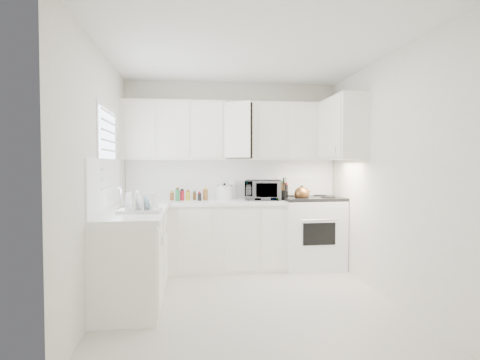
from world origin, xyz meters
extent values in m
plane|color=silver|center=(0.00, 0.00, 0.00)|extent=(3.20, 3.20, 0.00)
plane|color=white|center=(0.00, 0.00, 2.60)|extent=(3.20, 3.20, 0.00)
plane|color=white|center=(0.00, 1.60, 1.30)|extent=(3.00, 0.00, 3.00)
plane|color=white|center=(0.00, -1.60, 1.30)|extent=(3.00, 0.00, 3.00)
plane|color=white|center=(-1.50, 0.00, 1.30)|extent=(0.00, 3.20, 3.20)
plane|color=white|center=(1.50, 0.00, 1.30)|extent=(0.00, 3.20, 3.20)
cube|color=white|center=(-0.39, 1.29, 0.93)|extent=(2.24, 0.64, 0.05)
cube|color=white|center=(-1.19, 0.20, 0.93)|extent=(0.64, 1.62, 0.05)
cube|color=white|center=(0.00, 1.59, 1.23)|extent=(2.98, 0.02, 0.55)
cube|color=white|center=(-1.49, 0.20, 1.23)|extent=(0.02, 1.60, 0.55)
imported|color=gray|center=(0.40, 1.32, 1.12)|extent=(0.54, 0.38, 0.33)
cylinder|color=white|center=(0.00, 1.49, 1.08)|extent=(0.12, 0.12, 0.27)
cylinder|color=#915927|center=(-0.85, 1.42, 1.02)|extent=(0.06, 0.06, 0.13)
cylinder|color=#2B8146|center=(-0.78, 1.33, 1.02)|extent=(0.06, 0.06, 0.13)
cylinder|color=red|center=(-0.70, 1.42, 1.02)|extent=(0.06, 0.06, 0.13)
cylinder|color=gold|center=(-0.62, 1.33, 1.02)|extent=(0.06, 0.06, 0.13)
cylinder|color=brown|center=(-0.55, 1.42, 1.02)|extent=(0.06, 0.06, 0.13)
cylinder|color=black|center=(-0.47, 1.33, 1.02)|extent=(0.06, 0.06, 0.13)
cylinder|color=#915927|center=(-0.40, 1.42, 1.02)|extent=(0.06, 0.06, 0.13)
cylinder|color=red|center=(0.58, 1.46, 1.05)|extent=(0.06, 0.06, 0.19)
cylinder|color=gold|center=(0.64, 1.40, 1.05)|extent=(0.06, 0.06, 0.19)
cylinder|color=brown|center=(0.69, 1.46, 1.05)|extent=(0.06, 0.06, 0.19)
cylinder|color=black|center=(0.74, 1.40, 1.05)|extent=(0.06, 0.06, 0.19)
camera|label=1|loc=(-0.61, -4.18, 1.45)|focal=30.31mm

